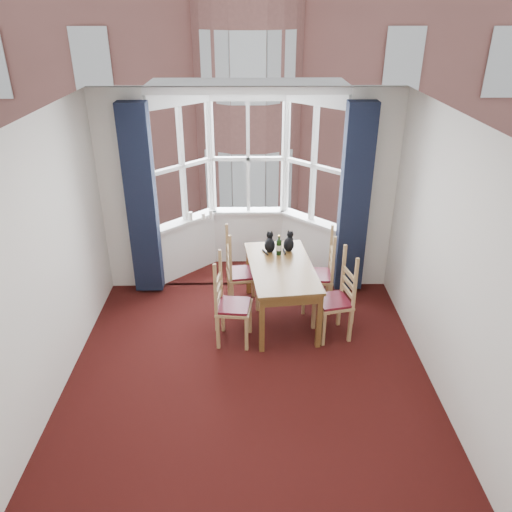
{
  "coord_description": "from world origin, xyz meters",
  "views": [
    {
      "loc": [
        0.02,
        -4.19,
        3.69
      ],
      "look_at": [
        0.09,
        1.05,
        1.05
      ],
      "focal_mm": 35.0,
      "sensor_mm": 36.0,
      "label": 1
    }
  ],
  "objects_px": {
    "dining_table": "(281,272)",
    "cat_left": "(270,244)",
    "candle_extra": "(211,215)",
    "wine_bottle": "(279,246)",
    "chair_right_near": "(340,301)",
    "chair_right_far": "(324,277)",
    "chair_left_near": "(226,307)",
    "chair_left_far": "(236,275)",
    "candle_tall": "(191,216)",
    "cat_right": "(289,243)",
    "candle_short": "(203,216)"
  },
  "relations": [
    {
      "from": "candle_tall",
      "to": "candle_extra",
      "type": "bearing_deg",
      "value": 9.63
    },
    {
      "from": "chair_left_far",
      "to": "cat_left",
      "type": "distance_m",
      "value": 0.61
    },
    {
      "from": "chair_left_far",
      "to": "cat_left",
      "type": "xyz_separation_m",
      "value": [
        0.45,
        0.11,
        0.4
      ]
    },
    {
      "from": "candle_extra",
      "to": "wine_bottle",
      "type": "bearing_deg",
      "value": -46.51
    },
    {
      "from": "chair_right_near",
      "to": "candle_tall",
      "type": "height_order",
      "value": "candle_tall"
    },
    {
      "from": "chair_right_near",
      "to": "candle_short",
      "type": "bearing_deg",
      "value": 136.7
    },
    {
      "from": "dining_table",
      "to": "cat_left",
      "type": "relative_size",
      "value": 5.54
    },
    {
      "from": "chair_right_near",
      "to": "cat_right",
      "type": "bearing_deg",
      "value": 125.19
    },
    {
      "from": "chair_left_near",
      "to": "cat_right",
      "type": "distance_m",
      "value": 1.29
    },
    {
      "from": "wine_bottle",
      "to": "candle_short",
      "type": "height_order",
      "value": "wine_bottle"
    },
    {
      "from": "wine_bottle",
      "to": "cat_right",
      "type": "bearing_deg",
      "value": 41.56
    },
    {
      "from": "chair_left_far",
      "to": "chair_right_near",
      "type": "height_order",
      "value": "same"
    },
    {
      "from": "chair_left_far",
      "to": "dining_table",
      "type": "bearing_deg",
      "value": -27.68
    },
    {
      "from": "chair_right_near",
      "to": "cat_left",
      "type": "distance_m",
      "value": 1.22
    },
    {
      "from": "dining_table",
      "to": "candle_short",
      "type": "height_order",
      "value": "candle_short"
    },
    {
      "from": "wine_bottle",
      "to": "candle_short",
      "type": "bearing_deg",
      "value": 137.2
    },
    {
      "from": "chair_right_near",
      "to": "cat_left",
      "type": "xyz_separation_m",
      "value": [
        -0.83,
        0.79,
        0.4
      ]
    },
    {
      "from": "chair_right_near",
      "to": "candle_extra",
      "type": "relative_size",
      "value": 7.32
    },
    {
      "from": "chair_right_near",
      "to": "wine_bottle",
      "type": "distance_m",
      "value": 1.08
    },
    {
      "from": "chair_right_near",
      "to": "wine_bottle",
      "type": "height_order",
      "value": "wine_bottle"
    },
    {
      "from": "wine_bottle",
      "to": "chair_right_near",
      "type": "bearing_deg",
      "value": -44.03
    },
    {
      "from": "chair_right_far",
      "to": "wine_bottle",
      "type": "height_order",
      "value": "wine_bottle"
    },
    {
      "from": "dining_table",
      "to": "cat_left",
      "type": "height_order",
      "value": "cat_left"
    },
    {
      "from": "wine_bottle",
      "to": "candle_extra",
      "type": "xyz_separation_m",
      "value": [
        -0.95,
        1.0,
        0.04
      ]
    },
    {
      "from": "chair_left_near",
      "to": "candle_short",
      "type": "relative_size",
      "value": 9.92
    },
    {
      "from": "wine_bottle",
      "to": "dining_table",
      "type": "bearing_deg",
      "value": -86.87
    },
    {
      "from": "cat_left",
      "to": "candle_tall",
      "type": "relative_size",
      "value": 2.28
    },
    {
      "from": "chair_left_far",
      "to": "cat_right",
      "type": "relative_size",
      "value": 3.34
    },
    {
      "from": "chair_right_far",
      "to": "cat_right",
      "type": "height_order",
      "value": "cat_right"
    },
    {
      "from": "dining_table",
      "to": "cat_left",
      "type": "xyz_separation_m",
      "value": [
        -0.13,
        0.42,
        0.2
      ]
    },
    {
      "from": "candle_tall",
      "to": "candle_extra",
      "type": "distance_m",
      "value": 0.3
    },
    {
      "from": "dining_table",
      "to": "chair_left_near",
      "type": "xyz_separation_m",
      "value": [
        -0.68,
        -0.48,
        -0.21
      ]
    },
    {
      "from": "chair_right_far",
      "to": "cat_left",
      "type": "xyz_separation_m",
      "value": [
        -0.71,
        0.17,
        0.4
      ]
    },
    {
      "from": "chair_left_near",
      "to": "candle_extra",
      "type": "bearing_deg",
      "value": 99.07
    },
    {
      "from": "chair_right_near",
      "to": "chair_right_far",
      "type": "distance_m",
      "value": 0.63
    },
    {
      "from": "chair_left_near",
      "to": "candle_extra",
      "type": "height_order",
      "value": "candle_extra"
    },
    {
      "from": "chair_left_far",
      "to": "cat_left",
      "type": "height_order",
      "value": "cat_left"
    },
    {
      "from": "candle_tall",
      "to": "wine_bottle",
      "type": "bearing_deg",
      "value": -37.39
    },
    {
      "from": "chair_left_near",
      "to": "cat_left",
      "type": "distance_m",
      "value": 1.13
    },
    {
      "from": "dining_table",
      "to": "chair_right_near",
      "type": "distance_m",
      "value": 0.82
    },
    {
      "from": "dining_table",
      "to": "candle_extra",
      "type": "bearing_deg",
      "value": 126.3
    },
    {
      "from": "candle_extra",
      "to": "chair_right_near",
      "type": "bearing_deg",
      "value": -45.47
    },
    {
      "from": "cat_left",
      "to": "cat_right",
      "type": "relative_size",
      "value": 1.01
    },
    {
      "from": "chair_right_near",
      "to": "candle_extra",
      "type": "distance_m",
      "value": 2.42
    },
    {
      "from": "wine_bottle",
      "to": "candle_short",
      "type": "distance_m",
      "value": 1.44
    },
    {
      "from": "cat_right",
      "to": "wine_bottle",
      "type": "xyz_separation_m",
      "value": [
        -0.14,
        -0.12,
        0.02
      ]
    },
    {
      "from": "chair_right_near",
      "to": "wine_bottle",
      "type": "bearing_deg",
      "value": 135.97
    },
    {
      "from": "dining_table",
      "to": "wine_bottle",
      "type": "relative_size",
      "value": 5.61
    },
    {
      "from": "cat_left",
      "to": "candle_short",
      "type": "height_order",
      "value": "cat_left"
    },
    {
      "from": "cat_left",
      "to": "dining_table",
      "type": "bearing_deg",
      "value": -72.5
    }
  ]
}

